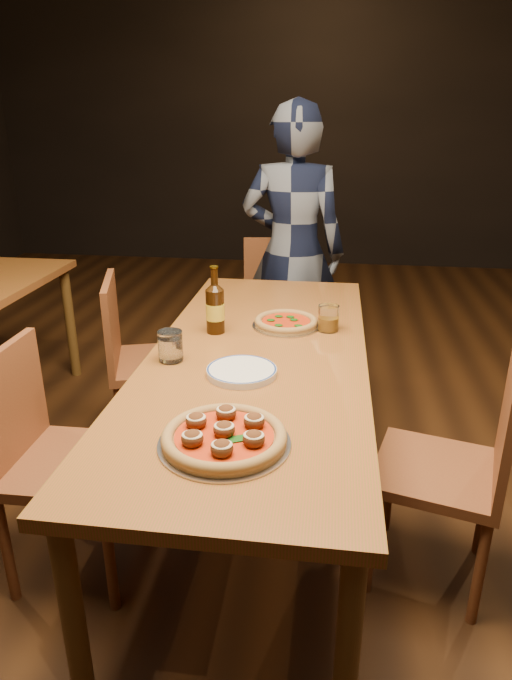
# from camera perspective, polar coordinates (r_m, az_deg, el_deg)

# --- Properties ---
(ground) EXTENTS (9.00, 9.00, 0.00)m
(ground) POSITION_cam_1_polar(r_m,az_deg,el_deg) (2.50, 0.16, -17.30)
(ground) COLOR black
(room_shell) EXTENTS (9.00, 9.00, 9.00)m
(room_shell) POSITION_cam_1_polar(r_m,az_deg,el_deg) (1.97, 0.23, 29.92)
(room_shell) COLOR black
(room_shell) RESTS_ON ground
(table_main) EXTENTS (0.80, 2.00, 0.75)m
(table_main) POSITION_cam_1_polar(r_m,az_deg,el_deg) (2.14, 0.18, -3.04)
(table_main) COLOR brown
(table_main) RESTS_ON ground
(chair_main_nw) EXTENTS (0.43, 0.43, 0.90)m
(chair_main_nw) POSITION_cam_1_polar(r_m,az_deg,el_deg) (2.12, -18.00, -11.56)
(chair_main_nw) COLOR brown
(chair_main_nw) RESTS_ON ground
(chair_main_sw) EXTENTS (0.53, 0.53, 0.92)m
(chair_main_sw) POSITION_cam_1_polar(r_m,az_deg,el_deg) (2.80, -9.87, -2.12)
(chair_main_sw) COLOR brown
(chair_main_sw) RESTS_ON ground
(chair_main_e) EXTENTS (0.50, 0.50, 0.88)m
(chair_main_e) POSITION_cam_1_polar(r_m,az_deg,el_deg) (2.09, 17.73, -12.27)
(chair_main_e) COLOR brown
(chair_main_e) RESTS_ON ground
(chair_end) EXTENTS (0.49, 0.49, 0.93)m
(chair_end) POSITION_cam_1_polar(r_m,az_deg,el_deg) (3.38, 2.40, 2.47)
(chair_end) COLOR brown
(chair_end) RESTS_ON ground
(pizza_meatball) EXTENTS (0.36, 0.36, 0.07)m
(pizza_meatball) POSITION_cam_1_polar(r_m,az_deg,el_deg) (1.54, -3.20, -9.63)
(pizza_meatball) COLOR #B7B7BF
(pizza_meatball) RESTS_ON table_main
(pizza_margherita) EXTENTS (0.28, 0.28, 0.04)m
(pizza_margherita) POSITION_cam_1_polar(r_m,az_deg,el_deg) (2.37, 3.03, 1.79)
(pizza_margherita) COLOR #B7B7BF
(pizza_margherita) RESTS_ON table_main
(plate_stack) EXTENTS (0.24, 0.24, 0.02)m
(plate_stack) POSITION_cam_1_polar(r_m,az_deg,el_deg) (1.93, -1.45, -3.19)
(plate_stack) COLOR white
(plate_stack) RESTS_ON table_main
(beer_bottle) EXTENTS (0.08, 0.08, 0.27)m
(beer_bottle) POSITION_cam_1_polar(r_m,az_deg,el_deg) (2.29, -4.12, 3.06)
(beer_bottle) COLOR black
(beer_bottle) RESTS_ON table_main
(water_glass) EXTENTS (0.09, 0.09, 0.11)m
(water_glass) POSITION_cam_1_polar(r_m,az_deg,el_deg) (2.05, -8.58, -0.60)
(water_glass) COLOR white
(water_glass) RESTS_ON table_main
(amber_glass) EXTENTS (0.09, 0.09, 0.11)m
(amber_glass) POSITION_cam_1_polar(r_m,az_deg,el_deg) (2.33, 7.28, 2.20)
(amber_glass) COLOR #A56712
(amber_glass) RESTS_ON table_main
(diner) EXTENTS (0.64, 0.45, 1.66)m
(diner) POSITION_cam_1_polar(r_m,az_deg,el_deg) (3.34, 3.71, 8.77)
(diner) COLOR black
(diner) RESTS_ON ground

